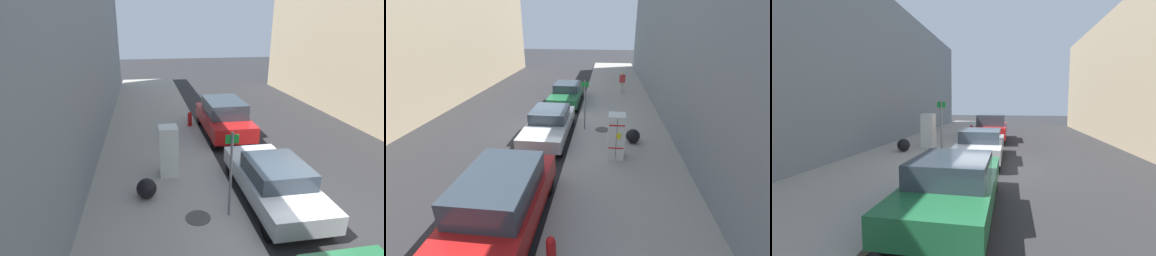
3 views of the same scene
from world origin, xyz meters
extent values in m
plane|color=#28282B|center=(0.00, 0.00, 0.00)|extent=(80.00, 80.00, 0.00)
cube|color=#9E998E|center=(-3.81, 0.00, 0.09)|extent=(4.61, 44.00, 0.18)
cube|color=slate|center=(-6.91, 0.00, 4.33)|extent=(1.58, 39.60, 8.65)
cube|color=silver|center=(-3.46, 2.87, 1.08)|extent=(0.65, 0.67, 1.80)
cube|color=black|center=(-3.46, 3.20, 1.08)|extent=(0.01, 0.01, 1.71)
cube|color=yellow|center=(-3.55, 3.21, 1.24)|extent=(0.16, 0.01, 0.22)
cube|color=red|center=(-3.46, 3.21, 1.65)|extent=(0.58, 0.01, 0.05)
cube|color=red|center=(-3.46, 3.21, 0.72)|extent=(0.58, 0.01, 0.05)
cylinder|color=#47443F|center=(-2.90, 0.18, 0.19)|extent=(0.70, 0.70, 0.02)
cylinder|color=slate|center=(-2.01, 0.20, 1.43)|extent=(0.07, 0.07, 2.49)
cube|color=#198C33|center=(-2.01, 0.22, 2.47)|extent=(0.36, 0.02, 0.24)
cylinder|color=red|center=(-1.93, 8.00, 0.49)|extent=(0.22, 0.22, 0.63)
sphere|color=red|center=(-1.93, 8.00, 0.82)|extent=(0.20, 0.20, 0.20)
sphere|color=black|center=(-4.28, 1.47, 0.49)|extent=(0.63, 0.63, 0.63)
cube|color=#1E6038|center=(-0.40, -4.55, 0.61)|extent=(1.85, 4.57, 0.55)
cube|color=#2D3842|center=(-0.40, -4.78, 1.14)|extent=(1.63, 1.92, 0.50)
cylinder|color=black|center=(-1.20, -2.85, 0.34)|extent=(0.22, 0.67, 0.67)
cylinder|color=black|center=(0.39, -2.85, 0.34)|extent=(0.22, 0.67, 0.67)
cylinder|color=black|center=(-1.20, -6.25, 0.34)|extent=(0.22, 0.67, 0.67)
cylinder|color=black|center=(0.39, -6.25, 0.34)|extent=(0.22, 0.67, 0.67)
cube|color=silver|center=(-0.40, 1.01, 0.62)|extent=(1.87, 4.64, 0.55)
cube|color=#2D3842|center=(-0.40, 0.78, 1.15)|extent=(1.64, 1.95, 0.50)
cylinder|color=black|center=(-1.21, 2.73, 0.35)|extent=(0.22, 0.69, 0.69)
cylinder|color=black|center=(0.40, 2.73, 0.35)|extent=(0.22, 0.69, 0.69)
cylinder|color=black|center=(-1.21, -0.71, 0.35)|extent=(0.22, 0.69, 0.69)
cylinder|color=black|center=(0.40, -0.71, 0.35)|extent=(0.22, 0.69, 0.69)
cube|color=red|center=(-0.40, 6.95, 0.72)|extent=(1.97, 4.67, 0.70)
cube|color=#2D3842|center=(-0.40, 6.95, 1.42)|extent=(1.73, 2.57, 0.70)
cylinder|color=black|center=(-1.25, 8.67, 0.37)|extent=(0.22, 0.73, 0.73)
cylinder|color=black|center=(0.45, 8.67, 0.37)|extent=(0.22, 0.73, 0.73)
cylinder|color=black|center=(-1.25, 5.24, 0.37)|extent=(0.22, 0.73, 0.73)
cylinder|color=black|center=(0.45, 5.24, 0.37)|extent=(0.22, 0.73, 0.73)
camera|label=1|loc=(-4.18, -6.70, 5.33)|focal=28.00mm
camera|label=2|loc=(-2.97, 12.09, 5.25)|focal=24.00mm
camera|label=3|loc=(0.85, -10.18, 2.59)|focal=24.00mm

